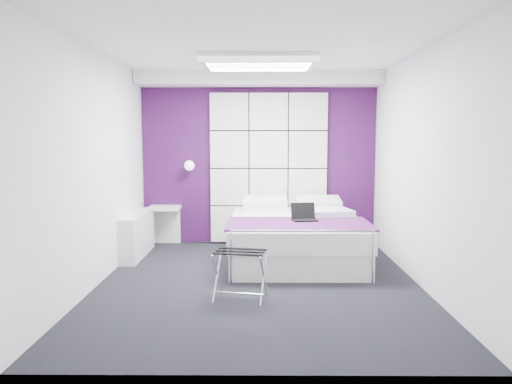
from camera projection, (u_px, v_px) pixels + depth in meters
floor at (258, 283)px, 5.65m from camera, size 4.40×4.40×0.00m
ceiling at (258, 48)px, 5.37m from camera, size 4.40×4.40×0.00m
wall_back at (259, 160)px, 7.70m from camera, size 3.60×0.00×3.60m
wall_left at (96, 169)px, 5.52m from camera, size 0.00×4.40×4.40m
wall_right at (421, 169)px, 5.50m from camera, size 0.00×4.40×4.40m
accent_wall at (259, 160)px, 7.69m from camera, size 3.58×0.02×2.58m
soffit at (259, 79)px, 7.31m from camera, size 3.58×0.50×0.20m
headboard at (269, 168)px, 7.65m from camera, size 1.80×0.08×2.30m
skylight at (259, 61)px, 5.97m from camera, size 1.36×0.86×0.12m
wall_lamp at (190, 165)px, 7.57m from camera, size 0.15×0.15×0.15m
radiator at (137, 235)px, 6.92m from camera, size 0.22×1.20×0.60m
bed at (295, 237)px, 6.69m from camera, size 1.76×2.13×0.74m
nightstand at (165, 208)px, 7.61m from camera, size 0.47×0.36×0.05m
luggage_rack at (240, 275)px, 5.09m from camera, size 0.51×0.37×0.50m
laptop at (304, 216)px, 6.29m from camera, size 0.31×0.22×0.22m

